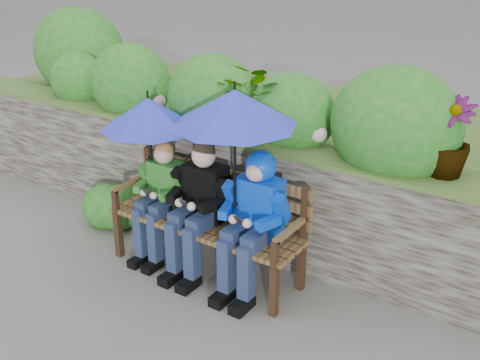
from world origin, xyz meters
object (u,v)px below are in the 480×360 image
Objects in this scene: boy_left at (160,194)px; umbrella_right at (235,108)px; park_bench at (210,214)px; boy_right at (253,212)px; boy_middle at (199,203)px; umbrella_left at (149,113)px.

boy_left is 1.20m from umbrella_right.
boy_right is (0.46, -0.07, 0.17)m from park_bench.
boy_right reaches higher than boy_middle.
boy_middle is 0.99× the size of boy_right.
boy_right reaches higher than park_bench.
umbrella_left is (-0.12, 0.05, 0.69)m from boy_left.
umbrella_left reaches higher than boy_left.
boy_middle is 0.84m from umbrella_left.
boy_right is 1.22m from umbrella_left.
umbrella_left reaches higher than boy_right.
park_bench is 1.71× the size of umbrella_right.
boy_right is at bearing -2.58° from umbrella_left.
park_bench is at bearing 8.58° from boy_left.
park_bench is at bearing 171.52° from boy_right.
boy_left is at bearing 178.74° from boy_middle.
umbrella_right is (0.91, -0.08, 0.22)m from umbrella_left.
boy_middle is at bearing -178.73° from boy_right.
umbrella_left is at bearing -177.94° from park_bench.
park_bench is 1.47× the size of boy_right.
park_bench is 0.50m from boy_right.
boy_middle is 1.15× the size of umbrella_right.
park_bench is 2.06× the size of umbrella_left.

